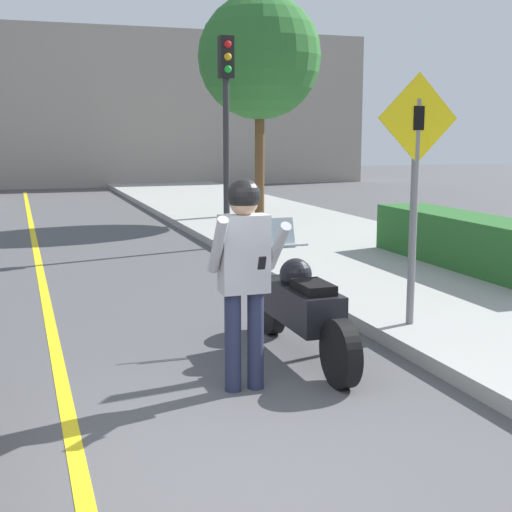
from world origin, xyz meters
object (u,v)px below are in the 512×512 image
object	(u,v)px
traffic_light	(226,100)
street_tree	(260,58)
crossing_sign	(415,176)
motorcycle	(301,307)
person_biker	(244,261)

from	to	relation	value
traffic_light	street_tree	bearing A→B (deg)	63.06
crossing_sign	street_tree	distance (m)	10.85
crossing_sign	traffic_light	distance (m)	6.61
traffic_light	street_tree	xyz separation A→B (m)	(1.99, 3.92, 1.21)
motorcycle	street_tree	bearing A→B (deg)	73.22
motorcycle	street_tree	distance (m)	11.70
motorcycle	traffic_light	world-z (taller)	traffic_light
person_biker	street_tree	distance (m)	12.42
person_biker	traffic_light	world-z (taller)	traffic_light
street_tree	motorcycle	bearing A→B (deg)	-106.78
crossing_sign	street_tree	size ratio (longest dim) A/B	0.49
motorcycle	street_tree	xyz separation A→B (m)	(3.23, 10.70, 3.48)
motorcycle	person_biker	bearing A→B (deg)	-138.95
person_biker	street_tree	bearing A→B (deg)	70.55
person_biker	traffic_light	xyz separation A→B (m)	(2.03, 7.47, 1.66)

